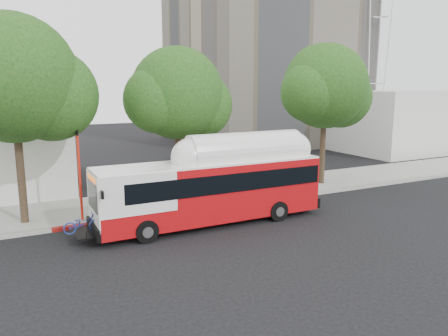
% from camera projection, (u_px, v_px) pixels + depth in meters
% --- Properties ---
extents(ground, '(120.00, 120.00, 0.00)m').
position_uv_depth(ground, '(247.00, 231.00, 19.92)').
color(ground, black).
rests_on(ground, ground).
extents(sidewalk, '(60.00, 5.00, 0.15)m').
position_uv_depth(sidewalk, '(192.00, 197.00, 25.60)').
color(sidewalk, gray).
rests_on(sidewalk, ground).
extents(curb_strip, '(60.00, 0.30, 0.15)m').
position_uv_depth(curb_strip, '(211.00, 208.00, 23.32)').
color(curb_strip, gray).
rests_on(curb_strip, ground).
extents(red_curb_segment, '(10.00, 0.32, 0.16)m').
position_uv_depth(red_curb_segment, '(157.00, 215.00, 21.99)').
color(red_curb_segment, maroon).
rests_on(red_curb_segment, ground).
extents(street_tree_left, '(6.67, 5.80, 9.74)m').
position_uv_depth(street_tree_left, '(24.00, 84.00, 19.76)').
color(street_tree_left, '#2D2116').
rests_on(street_tree_left, ground).
extents(street_tree_mid, '(5.75, 5.00, 8.62)m').
position_uv_depth(street_tree_mid, '(184.00, 97.00, 23.86)').
color(street_tree_mid, '#2D2116').
rests_on(street_tree_mid, ground).
extents(street_tree_right, '(6.21, 5.40, 9.18)m').
position_uv_depth(street_tree_right, '(330.00, 90.00, 28.08)').
color(street_tree_right, '#2D2116').
rests_on(street_tree_right, ground).
extents(horizon_block, '(20.00, 12.00, 6.00)m').
position_uv_depth(horizon_block, '(416.00, 119.00, 46.72)').
color(horizon_block, silver).
rests_on(horizon_block, ground).
extents(transit_bus, '(11.75, 2.56, 3.47)m').
position_uv_depth(transit_bus, '(213.00, 191.00, 20.68)').
color(transit_bus, '#AC0B0F').
rests_on(transit_bus, ground).
extents(signal_pole, '(0.13, 0.43, 4.50)m').
position_uv_depth(signal_pole, '(80.00, 176.00, 20.68)').
color(signal_pole, red).
rests_on(signal_pole, ground).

